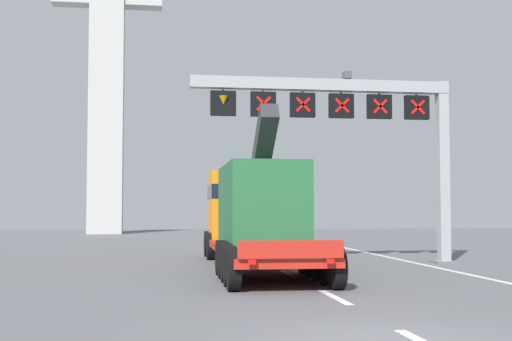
# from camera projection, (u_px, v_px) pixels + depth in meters

# --- Properties ---
(lane_markings) EXTENTS (0.20, 53.60, 0.01)m
(lane_markings) POSITION_uv_depth(u_px,v_px,m) (253.00, 255.00, 29.99)
(lane_markings) COLOR silver
(lane_markings) RESTS_ON ground
(edge_line_right) EXTENTS (0.20, 63.00, 0.01)m
(edge_line_right) POSITION_uv_depth(u_px,v_px,m) (443.00, 269.00, 23.38)
(edge_line_right) COLOR silver
(edge_line_right) RESTS_ON ground
(overhead_lane_gantry) EXTENTS (10.27, 0.90, 7.34)m
(overhead_lane_gantry) POSITION_uv_depth(u_px,v_px,m) (354.00, 116.00, 25.80)
(overhead_lane_gantry) COLOR #9EA0A5
(overhead_lane_gantry) RESTS_ON ground
(heavy_haul_truck_red) EXTENTS (3.18, 14.10, 5.30)m
(heavy_haul_truck_red) POSITION_uv_depth(u_px,v_px,m) (251.00, 212.00, 24.76)
(heavy_haul_truck_red) COLOR red
(heavy_haul_truck_red) RESTS_ON ground
(bridge_pylon_distant) EXTENTS (9.00, 2.00, 31.68)m
(bridge_pylon_distant) POSITION_uv_depth(u_px,v_px,m) (107.00, 38.00, 56.14)
(bridge_pylon_distant) COLOR #B7B7B2
(bridge_pylon_distant) RESTS_ON ground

